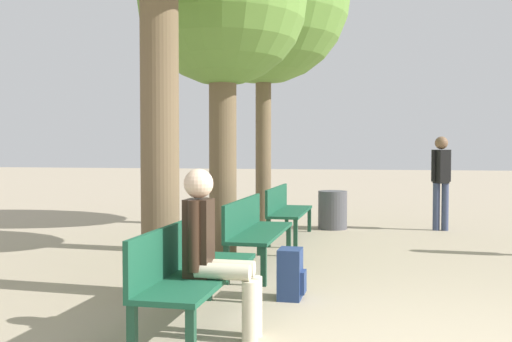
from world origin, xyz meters
name	(u,v)px	position (x,y,z in m)	size (l,w,h in m)	color
bench_row_0	(191,266)	(-1.87, 0.43, 0.52)	(0.50, 1.86, 0.86)	#195138
bench_row_1	(254,227)	(-1.87, 2.87, 0.52)	(0.50, 1.86, 0.86)	#195138
bench_row_2	(285,208)	(-1.87, 5.30, 0.52)	(0.50, 1.86, 0.86)	#195138
tree_row_1	(222,5)	(-2.51, 3.78, 3.49)	(2.37, 2.37, 4.74)	brown
person_seated	(213,247)	(-1.63, 0.28, 0.70)	(0.61, 0.35, 1.32)	beige
backpack	(291,274)	(-1.21, 1.53, 0.24)	(0.26, 0.29, 0.50)	navy
pedestrian_mid	(441,177)	(0.76, 6.86, 0.98)	(0.35, 0.30, 1.71)	#384260
trash_bin	(333,210)	(-1.19, 6.65, 0.35)	(0.54, 0.54, 0.71)	#4C4C51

